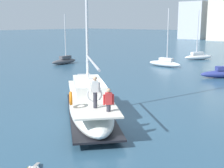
# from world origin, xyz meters

# --- Properties ---
(ground_plane) EXTENTS (400.00, 400.00, 0.00)m
(ground_plane) POSITION_xyz_m (0.00, 0.00, 0.00)
(ground_plane) COLOR #2D516B
(main_sailboat) EXTENTS (8.90, 8.00, 12.53)m
(main_sailboat) POSITION_xyz_m (-0.75, -0.44, 0.91)
(main_sailboat) COLOR white
(main_sailboat) RESTS_ON ground
(moored_sloop_near) EXTENTS (3.31, 4.78, 7.38)m
(moored_sloop_near) POSITION_xyz_m (-8.72, 31.26, 0.54)
(moored_sloop_near) COLOR white
(moored_sloop_near) RESTS_ON ground
(moored_sloop_far) EXTENTS (1.33, 4.45, 6.75)m
(moored_sloop_far) POSITION_xyz_m (-20.53, 14.63, 0.50)
(moored_sloop_far) COLOR #4C4C51
(moored_sloop_far) RESTS_ON ground
(moored_cutter_left) EXTENTS (4.67, 1.25, 7.34)m
(moored_cutter_left) POSITION_xyz_m (-8.69, 21.37, 0.52)
(moored_cutter_left) COLOR white
(moored_cutter_left) RESTS_ON ground
(moored_cutter_right) EXTENTS (4.03, 4.31, 6.66)m
(moored_cutter_right) POSITION_xyz_m (0.07, 18.29, 0.52)
(moored_cutter_right) COLOR navy
(moored_cutter_right) RESTS_ON ground
(seagull) EXTENTS (0.78, 0.92, 0.17)m
(seagull) POSITION_xyz_m (2.24, -6.51, 0.13)
(seagull) COLOR silver
(seagull) RESTS_ON ground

